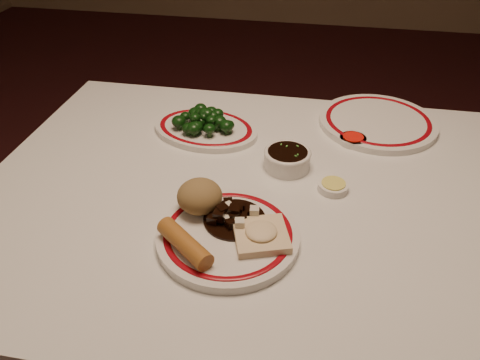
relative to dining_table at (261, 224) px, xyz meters
name	(u,v)px	position (x,y,z in m)	size (l,w,h in m)	color
dining_table	(261,224)	(0.00, 0.00, 0.00)	(1.20, 0.90, 0.75)	white
main_plate	(228,236)	(-0.04, -0.16, 0.10)	(0.29, 0.29, 0.02)	white
rice_mound	(200,196)	(-0.11, -0.10, 0.14)	(0.09, 0.09, 0.06)	olive
spring_roll	(185,243)	(-0.10, -0.22, 0.13)	(0.03, 0.03, 0.12)	#AB6B2A
fried_wonton	(261,234)	(0.02, -0.16, 0.12)	(0.12, 0.12, 0.03)	beige
stirfry_heap	(233,216)	(-0.04, -0.12, 0.12)	(0.12, 0.12, 0.03)	black
broccoli_plate	(206,129)	(-0.17, 0.22, 0.10)	(0.30, 0.28, 0.02)	white
broccoli_pile	(205,119)	(-0.17, 0.21, 0.13)	(0.16, 0.13, 0.05)	#23471C
soy_bowl	(287,159)	(0.04, 0.10, 0.11)	(0.10, 0.10, 0.04)	white
sweet_sour_dish	(353,140)	(0.19, 0.23, 0.10)	(0.06, 0.06, 0.02)	white
mustard_dish	(333,186)	(0.15, 0.03, 0.10)	(0.06, 0.06, 0.02)	white
far_plate	(378,122)	(0.25, 0.33, 0.10)	(0.33, 0.33, 0.02)	white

